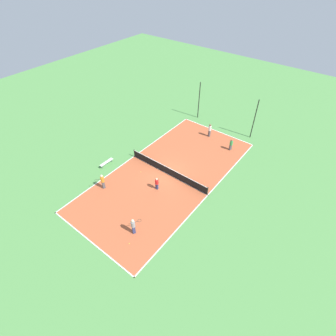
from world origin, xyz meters
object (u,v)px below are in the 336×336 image
Objects in this scene: player_far_green at (231,144)px; tennis_ball_near_net at (141,172)px; fence_post_back_right at (254,119)px; fence_post_back_left at (199,101)px; tennis_ball_right_alley at (204,182)px; bench at (107,162)px; tennis_ball_left_sideline at (129,244)px; player_far_white at (210,129)px; player_center_orange at (102,181)px; tennis_net at (168,171)px; player_baseline_gray at (133,225)px; player_coach_red at (157,183)px.

player_far_green reaches higher than tennis_ball_near_net.
fence_post_back_left is at bearing 180.00° from fence_post_back_right.
tennis_ball_near_net is 7.03m from tennis_ball_right_alley.
fence_post_back_left reaches higher than tennis_ball_near_net.
bench reaches higher than tennis_ball_left_sideline.
player_far_white is at bearing -39.54° from fence_post_back_left.
player_center_orange is at bearing 176.91° from player_far_green.
fence_post_back_right reaches higher than player_far_green.
player_center_orange is at bearing -107.98° from tennis_ball_near_net.
player_far_green is 0.81× the size of player_center_orange.
fence_post_back_left is (-3.79, 3.13, 1.56)m from player_far_white.
player_far_white is at bearing 100.05° from player_far_green.
tennis_ball_left_sideline is at bearing -95.94° from tennis_ball_right_alley.
player_far_green is (9.69, 11.11, 0.45)m from bench.
player_center_orange reaches higher than tennis_net.
tennis_ball_right_alley is (10.21, 4.40, -0.33)m from bench.
player_baseline_gray is 6.56m from player_center_orange.
player_baseline_gray is at bearing 90.52° from player_center_orange.
tennis_ball_near_net is (-2.58, -1.59, -0.48)m from tennis_net.
fence_post_back_right is (7.94, 17.82, 1.55)m from player_center_orange.
tennis_ball_near_net is (-4.89, 6.19, -1.03)m from player_baseline_gray.
player_far_white is 11.46m from player_coach_red.
player_baseline_gray is (8.72, -4.74, 0.69)m from bench.
player_coach_red is at bearing -79.09° from tennis_net.
fence_post_back_right is (4.28, 3.13, 1.56)m from player_far_white.
tennis_ball_right_alley is (6.38, 2.96, 0.00)m from tennis_ball_near_net.
tennis_net is at bearing -160.17° from tennis_ball_right_alley.
bench is at bearing -124.59° from fence_post_back_right.
tennis_net is 147.40× the size of tennis_ball_near_net.
player_far_green reaches higher than bench.
fence_post_back_left reaches higher than player_far_white.
bench is at bearing -154.68° from tennis_net.
player_far_white is 1.00× the size of player_center_orange.
player_baseline_gray is at bearing -51.71° from tennis_ball_near_net.
player_far_white is 26.52× the size of tennis_ball_near_net.
tennis_ball_left_sideline is 21.15m from fence_post_back_right.
player_far_white is 5.15m from fence_post_back_left.
tennis_ball_left_sideline is 1.00× the size of tennis_ball_right_alley.
tennis_ball_near_net is (-2.33, -10.58, -1.01)m from player_far_white.
player_center_orange reaches higher than player_far_green.
bench is 9.95m from player_baseline_gray.
player_baseline_gray is 26.86× the size of tennis_ball_right_alley.
tennis_ball_left_sideline is at bearing -79.87° from player_coach_red.
player_coach_red reaches higher than tennis_ball_near_net.
player_coach_red is (0.47, -2.45, 0.31)m from tennis_net.
player_far_white is at bearing -27.16° from bench.
tennis_ball_right_alley is at bearing -53.89° from fence_post_back_left.
player_baseline_gray is 0.35× the size of fence_post_back_right.
bench is 25.86× the size of tennis_ball_left_sideline.
bench is 4.11m from tennis_ball_near_net.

